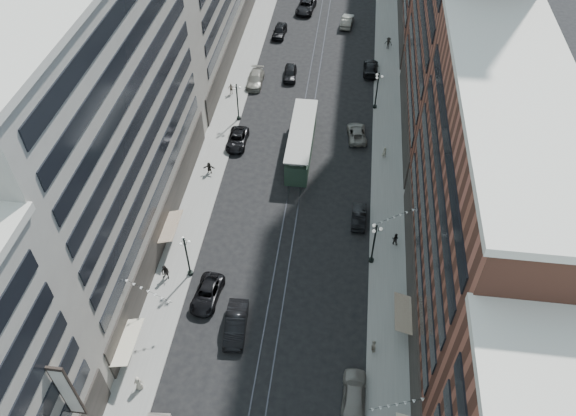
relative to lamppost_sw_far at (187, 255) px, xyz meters
The scene contains 32 objects.
ground 33.44m from the lamppost_sw_far, 73.96° to the left, with size 220.00×220.00×0.00m, color black.
sidewalk_west 42.15m from the lamppost_sw_far, 92.45° to the left, with size 4.00×180.00×0.15m, color gray.
sidewalk_east 46.70m from the lamppost_sw_far, 64.31° to the left, with size 4.00×180.00×0.15m, color gray.
rail_west 42.96m from the lamppost_sw_far, 78.56° to the left, with size 0.12×180.00×0.02m, color #2D2D33.
rail_east 43.26m from the lamppost_sw_far, 76.74° to the left, with size 0.12×180.00×0.02m, color #2D2D33.
building_west_mid 14.31m from the lamppost_sw_far, 147.34° to the left, with size 8.00×36.00×28.00m, color gray.
building_east_mid 27.67m from the lamppost_sw_far, ahead, with size 8.00×30.00×24.00m, color brown.
lamppost_sw_far is the anchor object (origin of this frame).
lamppost_sw_mid 27.00m from the lamppost_sw_far, 90.00° to the left, with size 1.03×1.14×5.52m.
lamppost_se_far 18.83m from the lamppost_sw_far, 12.26° to the left, with size 1.03×1.14×5.52m.
lamppost_se_mid 36.91m from the lamppost_sw_far, 60.10° to the left, with size 1.03×1.14×5.52m.
streetcar 23.03m from the lamppost_sw_far, 66.40° to the left, with size 2.92×13.21×3.65m.
car_2 4.31m from the lamppost_sw_far, 48.21° to the right, with size 2.39×5.19×1.44m, color black.
car_4 20.78m from the lamppost_sw_far, 33.75° to the right, with size 2.04×5.07×1.73m, color slate.
car_5 8.61m from the lamppost_sw_far, 44.77° to the right, with size 1.89×5.42×1.79m, color black.
pedestrian_1 13.02m from the lamppost_sw_far, 95.77° to the right, with size 0.82×0.45×1.67m, color #A59C89.
pedestrian_2 3.14m from the lamppost_sw_far, 160.02° to the right, with size 0.90×0.49×1.85m, color black.
pedestrian_4 20.03m from the lamppost_sw_far, 19.66° to the right, with size 0.95×0.43×1.61m, color #AAA18D.
car_7 21.94m from the lamppost_sw_far, 87.90° to the left, with size 2.41×5.24×1.46m, color black.
car_8 36.18m from the lamppost_sw_far, 88.73° to the left, with size 2.21×5.43×1.58m, color gray.
car_9 51.14m from the lamppost_sw_far, 87.31° to the left, with size 2.00×4.98×1.70m, color black.
car_10 19.68m from the lamppost_sw_far, 30.22° to the left, with size 1.53×4.39×1.45m, color black.
car_11 29.90m from the lamppost_sw_far, 57.29° to the left, with size 2.29×4.97×1.38m, color slate.
car_12 45.04m from the lamppost_sw_far, 66.96° to the left, with size 2.19×5.39×1.56m, color black.
car_13 38.89m from the lamppost_sw_far, 81.59° to the left, with size 1.87×4.64×1.58m, color black.
car_14 57.50m from the lamppost_sw_far, 76.57° to the left, with size 1.78×5.10×1.68m, color #66655B.
pedestrian_5 15.87m from the lamppost_sw_far, 95.46° to the left, with size 1.44×0.41×1.56m, color black.
pedestrian_6 33.06m from the lamppost_sw_far, 93.73° to the left, with size 0.97×0.44×1.66m, color #A39787.
pedestrian_7 22.02m from the lamppost_sw_far, 17.91° to the left, with size 0.74×0.41×1.53m, color black.
pedestrian_8 29.00m from the lamppost_sw_far, 47.17° to the left, with size 0.58×0.38×1.58m, color #B0A892.
pedestrian_9 52.79m from the lamppost_sw_far, 67.44° to the left, with size 1.22×0.50×1.89m, color black.
car_extra_0 60.75m from the lamppost_sw_far, 84.48° to the left, with size 2.89×6.26×1.74m, color black.
Camera 1 is at (5.15, -6.45, 45.72)m, focal length 35.00 mm.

